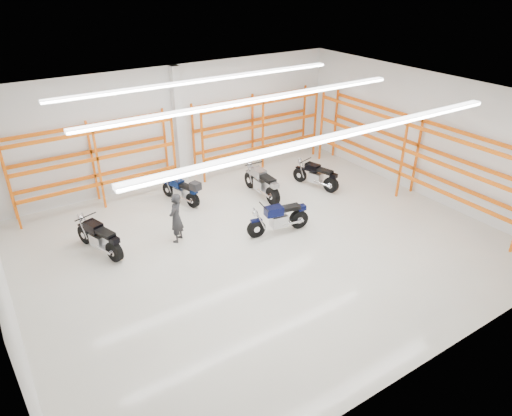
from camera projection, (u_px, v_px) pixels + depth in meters
ground at (262, 243)px, 14.29m from camera, size 14.00×14.00×0.00m
room_shell at (262, 144)px, 12.77m from camera, size 14.02×12.02×4.51m
motorcycle_main at (281, 218)px, 14.69m from camera, size 2.14×0.78×1.05m
motorcycle_back_a at (100, 239)px, 13.59m from camera, size 0.93×2.09×1.06m
motorcycle_back_b at (183, 191)px, 16.49m from camera, size 0.88×1.95×1.02m
motorcycle_back_c at (263, 184)px, 16.93m from camera, size 0.77×2.31×1.13m
motorcycle_back_d at (317, 176)px, 17.67m from camera, size 0.84×2.03×1.02m
standing_man at (176, 218)px, 14.06m from camera, size 0.70×0.69×1.63m
structural_column at (179, 126)px, 17.55m from camera, size 0.32×0.32×4.50m
pallet_racking_back_left at (94, 157)px, 15.88m from camera, size 5.67×0.87×3.00m
pallet_racking_back_right at (258, 125)px, 19.15m from camera, size 5.67×0.87×3.00m
pallet_racking_side at (411, 149)px, 16.55m from camera, size 0.87×9.07×3.00m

